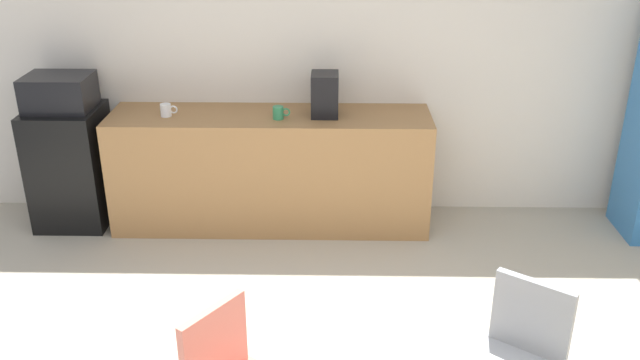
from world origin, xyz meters
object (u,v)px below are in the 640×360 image
mug_white (166,110)px  coffee_maker (325,95)px  mug_green (279,113)px  mini_fridge (71,166)px  chair_gray (521,346)px  microwave (59,92)px

mug_white → coffee_maker: size_ratio=0.40×
mug_white → mug_green: size_ratio=1.00×
mini_fridge → chair_gray: (2.93, -2.24, 0.05)m
mug_white → coffee_maker: coffee_maker is taller
mini_fridge → microwave: microwave is taller
chair_gray → mug_white: size_ratio=6.43×
microwave → coffee_maker: 1.98m
chair_gray → coffee_maker: 2.49m
mug_white → coffee_maker: 1.18m
mug_white → coffee_maker: bearing=2.3°
microwave → mug_white: 0.81m
microwave → chair_gray: microwave is taller
mug_green → coffee_maker: size_ratio=0.40×
mini_fridge → mug_green: 1.71m
microwave → mug_green: (1.64, -0.09, -0.12)m
mini_fridge → coffee_maker: (1.98, 0.00, 0.59)m
mini_fridge → chair_gray: mini_fridge is taller
mug_white → mini_fridge: bearing=176.6°
mini_fridge → mug_white: mug_white is taller
mug_green → mini_fridge: bearing=176.8°
mini_fridge → mug_white: bearing=-3.4°
microwave → coffee_maker: coffee_maker is taller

